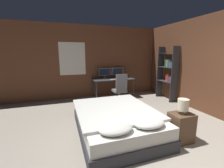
{
  "coord_description": "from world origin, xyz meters",
  "views": [
    {
      "loc": [
        -1.6,
        -1.55,
        1.66
      ],
      "look_at": [
        -0.14,
        2.7,
        0.75
      ],
      "focal_mm": 24.0,
      "sensor_mm": 36.0,
      "label": 1
    }
  ],
  "objects_px": {
    "bed": "(116,121)",
    "nightstand": "(181,127)",
    "keyboard": "(115,79)",
    "computer_mouse": "(123,79)",
    "bookshelf": "(169,71)",
    "desk": "(113,81)",
    "office_chair": "(120,92)",
    "monitor_right": "(117,72)",
    "monitor_left": "(105,72)",
    "bedside_lamp": "(183,105)"
  },
  "relations": [
    {
      "from": "desk",
      "to": "monitor_left",
      "type": "distance_m",
      "value": 0.47
    },
    {
      "from": "computer_mouse",
      "to": "nightstand",
      "type": "bearing_deg",
      "value": -91.08
    },
    {
      "from": "monitor_right",
      "to": "computer_mouse",
      "type": "height_order",
      "value": "monitor_right"
    },
    {
      "from": "bed",
      "to": "monitor_right",
      "type": "height_order",
      "value": "monitor_right"
    },
    {
      "from": "computer_mouse",
      "to": "office_chair",
      "type": "xyz_separation_m",
      "value": [
        -0.32,
        -0.54,
        -0.36
      ]
    },
    {
      "from": "monitor_left",
      "to": "keyboard",
      "type": "height_order",
      "value": "monitor_left"
    },
    {
      "from": "monitor_left",
      "to": "office_chair",
      "type": "distance_m",
      "value": 1.18
    },
    {
      "from": "desk",
      "to": "bookshelf",
      "type": "xyz_separation_m",
      "value": [
        1.77,
        -0.93,
        0.41
      ]
    },
    {
      "from": "monitor_left",
      "to": "computer_mouse",
      "type": "xyz_separation_m",
      "value": [
        0.55,
        -0.47,
        -0.21
      ]
    },
    {
      "from": "bed",
      "to": "office_chair",
      "type": "xyz_separation_m",
      "value": [
        0.78,
        1.73,
        0.14
      ]
    },
    {
      "from": "bedside_lamp",
      "to": "monitor_left",
      "type": "distance_m",
      "value": 3.51
    },
    {
      "from": "nightstand",
      "to": "keyboard",
      "type": "height_order",
      "value": "keyboard"
    },
    {
      "from": "desk",
      "to": "nightstand",
      "type": "bearing_deg",
      "value": -85.91
    },
    {
      "from": "bedside_lamp",
      "to": "computer_mouse",
      "type": "distance_m",
      "value": 3.0
    },
    {
      "from": "nightstand",
      "to": "bedside_lamp",
      "type": "height_order",
      "value": "bedside_lamp"
    },
    {
      "from": "bed",
      "to": "keyboard",
      "type": "relative_size",
      "value": 5.28
    },
    {
      "from": "desk",
      "to": "bookshelf",
      "type": "height_order",
      "value": "bookshelf"
    },
    {
      "from": "keyboard",
      "to": "office_chair",
      "type": "distance_m",
      "value": 0.64
    },
    {
      "from": "desk",
      "to": "monitor_left",
      "type": "bearing_deg",
      "value": 137.95
    },
    {
      "from": "office_chair",
      "to": "bookshelf",
      "type": "height_order",
      "value": "bookshelf"
    },
    {
      "from": "monitor_right",
      "to": "monitor_left",
      "type": "bearing_deg",
      "value": 180.0
    },
    {
      "from": "bed",
      "to": "monitor_left",
      "type": "distance_m",
      "value": 2.88
    },
    {
      "from": "desk",
      "to": "computer_mouse",
      "type": "bearing_deg",
      "value": -39.04
    },
    {
      "from": "nightstand",
      "to": "bedside_lamp",
      "type": "distance_m",
      "value": 0.45
    },
    {
      "from": "bed",
      "to": "bookshelf",
      "type": "distance_m",
      "value": 3.13
    },
    {
      "from": "keyboard",
      "to": "computer_mouse",
      "type": "height_order",
      "value": "computer_mouse"
    },
    {
      "from": "bedside_lamp",
      "to": "keyboard",
      "type": "xyz_separation_m",
      "value": [
        -0.23,
        3.0,
        0.01
      ]
    },
    {
      "from": "monitor_right",
      "to": "keyboard",
      "type": "height_order",
      "value": "monitor_right"
    },
    {
      "from": "nightstand",
      "to": "office_chair",
      "type": "bearing_deg",
      "value": 96.11
    },
    {
      "from": "bedside_lamp",
      "to": "monitor_right",
      "type": "distance_m",
      "value": 3.47
    },
    {
      "from": "monitor_left",
      "to": "bookshelf",
      "type": "distance_m",
      "value": 2.34
    },
    {
      "from": "keyboard",
      "to": "bookshelf",
      "type": "bearing_deg",
      "value": -21.53
    },
    {
      "from": "bedside_lamp",
      "to": "desk",
      "type": "distance_m",
      "value": 3.24
    },
    {
      "from": "bed",
      "to": "nightstand",
      "type": "relative_size",
      "value": 3.71
    },
    {
      "from": "monitor_right",
      "to": "keyboard",
      "type": "bearing_deg",
      "value": -119.18
    },
    {
      "from": "bedside_lamp",
      "to": "bookshelf",
      "type": "distance_m",
      "value": 2.78
    },
    {
      "from": "office_chair",
      "to": "computer_mouse",
      "type": "bearing_deg",
      "value": 59.37
    },
    {
      "from": "desk",
      "to": "computer_mouse",
      "type": "distance_m",
      "value": 0.38
    },
    {
      "from": "nightstand",
      "to": "bed",
      "type": "bearing_deg",
      "value": 145.14
    },
    {
      "from": "bedside_lamp",
      "to": "computer_mouse",
      "type": "height_order",
      "value": "bedside_lamp"
    },
    {
      "from": "nightstand",
      "to": "computer_mouse",
      "type": "bearing_deg",
      "value": 88.92
    },
    {
      "from": "nightstand",
      "to": "keyboard",
      "type": "relative_size",
      "value": 1.42
    },
    {
      "from": "monitor_left",
      "to": "keyboard",
      "type": "relative_size",
      "value": 1.21
    },
    {
      "from": "keyboard",
      "to": "monitor_right",
      "type": "bearing_deg",
      "value": 60.82
    },
    {
      "from": "monitor_right",
      "to": "office_chair",
      "type": "xyz_separation_m",
      "value": [
        -0.29,
        -1.01,
        -0.56
      ]
    },
    {
      "from": "bed",
      "to": "office_chair",
      "type": "height_order",
      "value": "office_chair"
    },
    {
      "from": "bedside_lamp",
      "to": "keyboard",
      "type": "height_order",
      "value": "bedside_lamp"
    },
    {
      "from": "nightstand",
      "to": "desk",
      "type": "bearing_deg",
      "value": 94.09
    },
    {
      "from": "monitor_left",
      "to": "desk",
      "type": "bearing_deg",
      "value": -42.05
    },
    {
      "from": "keyboard",
      "to": "computer_mouse",
      "type": "bearing_deg",
      "value": 0.0
    }
  ]
}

